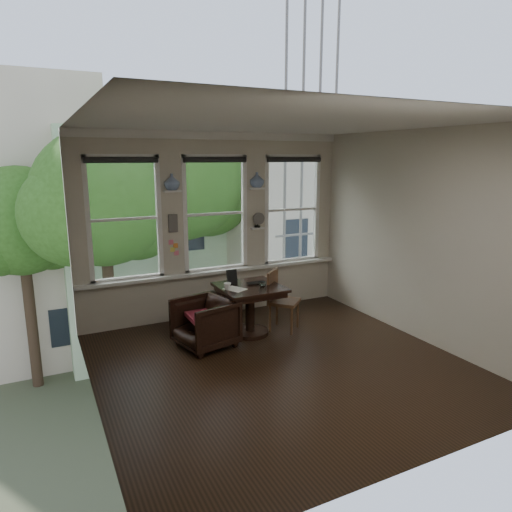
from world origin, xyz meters
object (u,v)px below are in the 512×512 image
laptop (257,284)px  mug (227,286)px  armchair_left (205,323)px  side_chair_right (284,301)px  table (250,310)px

laptop → mug: size_ratio=2.70×
armchair_left → laptop: (0.89, 0.17, 0.41)m
armchair_left → laptop: 1.00m
armchair_left → side_chair_right: 1.32m
table → laptop: size_ratio=3.10×
laptop → mug: 0.51m
mug → table: bearing=4.3°
armchair_left → mug: 0.61m
armchair_left → laptop: bearing=87.5°
table → laptop: 0.41m
side_chair_right → mug: bearing=134.4°
armchair_left → laptop: laptop is taller
table → side_chair_right: size_ratio=0.98×
laptop → armchair_left: bearing=-165.5°
table → side_chair_right: side_chair_right is taller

